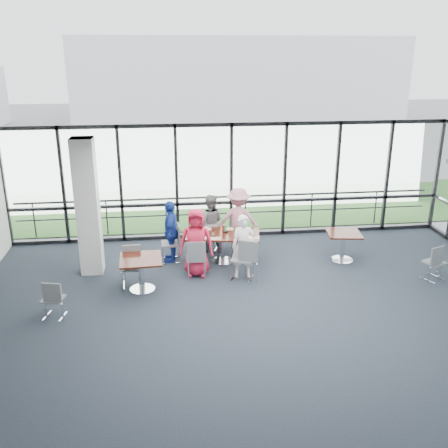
{
  "coord_description": "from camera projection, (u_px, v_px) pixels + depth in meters",
  "views": [
    {
      "loc": [
        -1.82,
        -8.22,
        4.99
      ],
      "look_at": [
        -0.46,
        2.9,
        1.1
      ],
      "focal_mm": 40.0,
      "sensor_mm": 36.0,
      "label": 1
    }
  ],
  "objects": [
    {
      "name": "plate_nr",
      "position": [
        245.0,
        238.0,
        11.96
      ],
      "size": [
        0.28,
        0.28,
        0.01
      ],
      "primitive_type": "cylinder",
      "color": "white",
      "rests_on": "main_table"
    },
    {
      "name": "menu_b",
      "position": [
        253.0,
        237.0,
        11.99
      ],
      "size": [
        0.37,
        0.29,
        0.0
      ],
      "primitive_type": "cube",
      "rotation": [
        0.0,
        0.0,
        -0.2
      ],
      "color": "beige",
      "rests_on": "main_table"
    },
    {
      "name": "chair_main_nr",
      "position": [
        243.0,
        259.0,
        11.4
      ],
      "size": [
        0.63,
        0.63,
        0.98
      ],
      "primitive_type": null,
      "rotation": [
        0.0,
        0.0,
        -0.41
      ],
      "color": "slate",
      "rests_on": "ground"
    },
    {
      "name": "plate_fl",
      "position": [
        207.0,
        229.0,
        12.53
      ],
      "size": [
        0.24,
        0.24,
        0.01
      ],
      "primitive_type": "cylinder",
      "color": "white",
      "rests_on": "main_table"
    },
    {
      "name": "ketchup_bottle",
      "position": [
        223.0,
        229.0,
        12.29
      ],
      "size": [
        0.06,
        0.06,
        0.18
      ],
      "primitive_type": "cylinder",
      "color": "#920305",
      "rests_on": "main_table"
    },
    {
      "name": "chair_spare_lb",
      "position": [
        131.0,
        268.0,
        11.08
      ],
      "size": [
        0.45,
        0.45,
        0.88
      ],
      "primitive_type": null,
      "rotation": [
        0.0,
        0.0,
        3.2
      ],
      "color": "slate",
      "rests_on": "ground"
    },
    {
      "name": "apron",
      "position": [
        213.0,
        191.0,
        18.94
      ],
      "size": [
        80.0,
        70.0,
        0.02
      ],
      "primitive_type": "cube",
      "color": "gray",
      "rests_on": "ground"
    },
    {
      "name": "guard_rail",
      "position": [
        228.0,
        213.0,
        14.64
      ],
      "size": [
        12.0,
        0.06,
        0.06
      ],
      "primitive_type": "cylinder",
      "rotation": [
        0.0,
        1.57,
        0.0
      ],
      "color": "#2D2D33",
      "rests_on": "ground"
    },
    {
      "name": "plate_end",
      "position": [
        192.0,
        232.0,
        12.3
      ],
      "size": [
        0.26,
        0.26,
        0.01
      ],
      "primitive_type": "cylinder",
      "color": "white",
      "rests_on": "main_table"
    },
    {
      "name": "hangar_main",
      "position": [
        235.0,
        78.0,
        39.04
      ],
      "size": [
        24.0,
        10.0,
        6.0
      ],
      "primitive_type": "cube",
      "color": "white",
      "rests_on": "ground"
    },
    {
      "name": "main_table",
      "position": [
        223.0,
        239.0,
        12.3
      ],
      "size": [
        1.94,
        1.28,
        0.75
      ],
      "rotation": [
        0.0,
        0.0,
        -0.17
      ],
      "color": "#36110E",
      "rests_on": "ground"
    },
    {
      "name": "chair_main_end",
      "position": [
        171.0,
        244.0,
        12.38
      ],
      "size": [
        0.47,
        0.47,
        0.93
      ],
      "primitive_type": null,
      "rotation": [
        0.0,
        0.0,
        -1.53
      ],
      "color": "slate",
      "rests_on": "ground"
    },
    {
      "name": "grass_strip",
      "position": [
        219.0,
        205.0,
        17.05
      ],
      "size": [
        80.0,
        5.0,
        0.01
      ],
      "primitive_type": "cube",
      "color": "#2A5422",
      "rests_on": "ground"
    },
    {
      "name": "chair_main_fl",
      "position": [
        210.0,
        234.0,
        13.2
      ],
      "size": [
        0.52,
        0.52,
        0.84
      ],
      "primitive_type": null,
      "rotation": [
        0.0,
        0.0,
        2.83
      ],
      "color": "slate",
      "rests_on": "ground"
    },
    {
      "name": "tumbler_a",
      "position": [
        213.0,
        234.0,
        12.05
      ],
      "size": [
        0.07,
        0.07,
        0.13
      ],
      "primitive_type": "cylinder",
      "color": "white",
      "rests_on": "main_table"
    },
    {
      "name": "tumbler_c",
      "position": [
        225.0,
        228.0,
        12.4
      ],
      "size": [
        0.07,
        0.07,
        0.13
      ],
      "primitive_type": "cylinder",
      "color": "white",
      "rests_on": "main_table"
    },
    {
      "name": "diner_near_right",
      "position": [
        243.0,
        246.0,
        11.44
      ],
      "size": [
        0.58,
        0.45,
        1.49
      ],
      "primitive_type": "imported",
      "rotation": [
        0.0,
        0.0,
        -0.1
      ],
      "color": "white",
      "rests_on": "ground"
    },
    {
      "name": "chair_spare_la",
      "position": [
        53.0,
        299.0,
        9.76
      ],
      "size": [
        0.46,
        0.46,
        0.79
      ],
      "primitive_type": null,
      "rotation": [
        0.0,
        0.0,
        -0.22
      ],
      "color": "slate",
      "rests_on": "ground"
    },
    {
      "name": "green_bottle",
      "position": [
        224.0,
        229.0,
        12.27
      ],
      "size": [
        0.05,
        0.05,
        0.2
      ],
      "primitive_type": "cylinder",
      "color": "#267733",
      "rests_on": "main_table"
    },
    {
      "name": "plate_nl",
      "position": [
        202.0,
        238.0,
        11.94
      ],
      "size": [
        0.25,
        0.25,
        0.01
      ],
      "primitive_type": "cylinder",
      "color": "white",
      "rests_on": "main_table"
    },
    {
      "name": "menu_a",
      "position": [
        214.0,
        239.0,
        11.91
      ],
      "size": [
        0.31,
        0.23,
        0.0
      ],
      "primitive_type": "cube",
      "rotation": [
        0.0,
        0.0,
        -0.04
      ],
      "color": "beige",
      "rests_on": "main_table"
    },
    {
      "name": "chair_main_nl",
      "position": [
        196.0,
        258.0,
        11.56
      ],
      "size": [
        0.44,
        0.44,
        0.9
      ],
      "primitive_type": null,
      "rotation": [
        0.0,
        0.0,
        -0.01
      ],
      "color": "slate",
      "rests_on": "ground"
    },
    {
      "name": "menu_c",
      "position": [
        228.0,
        229.0,
        12.56
      ],
      "size": [
        0.3,
        0.22,
        0.0
      ],
      "primitive_type": "cube",
      "rotation": [
        0.0,
        0.0,
        -0.09
      ],
      "color": "beige",
      "rests_on": "main_table"
    },
    {
      "name": "chair_spare_r",
      "position": [
        435.0,
        262.0,
        11.38
      ],
      "size": [
        0.55,
        0.55,
        0.85
      ],
      "primitive_type": null,
      "rotation": [
        0.0,
        0.0,
        0.41
      ],
      "color": "slate",
      "rests_on": "ground"
    },
    {
      "name": "diner_near_left",
      "position": [
        196.0,
        242.0,
        11.51
      ],
      "size": [
        0.85,
        0.62,
        1.62
      ],
      "primitive_type": "imported",
      "rotation": [
        0.0,
        0.0,
        -0.14
      ],
      "color": "red",
      "rests_on": "ground"
    },
    {
      "name": "ceiling",
      "position": [
        271.0,
        162.0,
        8.5
      ],
      "size": [
        12.0,
        10.0,
        0.04
      ],
      "primitive_type": "cube",
      "color": "white",
      "rests_on": "ground"
    },
    {
      "name": "chair_main_fr",
      "position": [
        238.0,
        233.0,
        13.25
      ],
      "size": [
        0.41,
        0.41,
        0.82
      ],
      "primitive_type": null,
      "rotation": [
        0.0,
        0.0,
        3.17
      ],
      "color": "slate",
      "rests_on": "ground"
    },
    {
      "name": "side_table_left",
      "position": [
        141.0,
        263.0,
        10.81
      ],
      "size": [
        0.94,
        0.94,
        0.75
      ],
      "rotation": [
        0.0,
        0.0,
        0.05
      ],
      "color": "#36110E",
      "rests_on": "ground"
    },
    {
      "name": "tumbler_b",
      "position": [
        235.0,
        234.0,
        11.99
      ],
      "size": [
        0.07,
        0.07,
        0.15
      ],
      "primitive_type": "cylinder",
      "color": "white",
      "rests_on": "main_table"
    },
    {
      "name": "diner_far_right",
      "position": [
        238.0,
        220.0,
        12.98
      ],
      "size": [
        1.17,
        0.75,
        1.68
      ],
      "primitive_type": "imported",
      "rotation": [
        0.0,
        0.0,
        2.96
      ],
      "color": "#D28290",
      "rests_on": "ground"
    },
    {
      "name": "curtain_wall_back",
      "position": [
        231.0,
        181.0,
        13.72
      ],
      "size": [
        12.0,
        0.1,
        3.2
      ],
      "primitive_type": "cube",
      "color": "white",
      "rests_on": "ground"
    },
    {
      "name": "structural_column",
      "position": [
        88.0,
        207.0,
        11.43
      ],
      "size": [
        0.5,
        0.5,
        3.2
      ],
      "primitive_type": "cube",
      "color": "silver",
      "rests_on": "ground"
    },
    {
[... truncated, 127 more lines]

